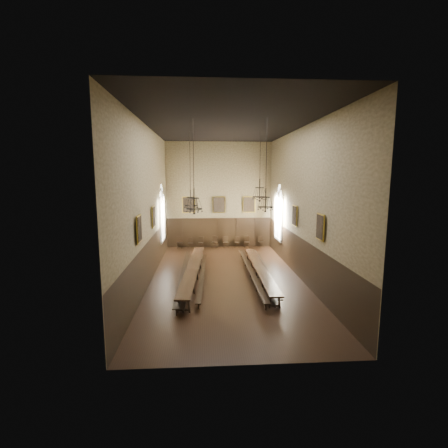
{
  "coord_description": "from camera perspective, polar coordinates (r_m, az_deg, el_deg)",
  "views": [
    {
      "loc": [
        -1.32,
        -18.83,
        6.22
      ],
      "look_at": [
        -0.03,
        1.5,
        3.14
      ],
      "focal_mm": 26.0,
      "sensor_mm": 36.0,
      "label": 1
    }
  ],
  "objects": [
    {
      "name": "table_left",
      "position": [
        19.68,
        -5.45,
        -8.62
      ],
      "size": [
        1.37,
        10.42,
        0.81
      ],
      "rotation": [
        0.0,
        0.0,
        -0.06
      ],
      "color": "black",
      "rests_on": "floor"
    },
    {
      "name": "chair_1",
      "position": [
        28.08,
        -5.96,
        -3.68
      ],
      "size": [
        0.45,
        0.45,
        0.87
      ],
      "rotation": [
        0.0,
        0.0,
        -0.19
      ],
      "color": "black",
      "rests_on": "floor"
    },
    {
      "name": "portrait_right_1",
      "position": [
        16.55,
        16.58,
        -0.51
      ],
      "size": [
        0.12,
        1.0,
        1.3
      ],
      "color": "#B3942B",
      "rests_on": "wall_right"
    },
    {
      "name": "wall_back",
      "position": [
        27.92,
        -0.91,
        5.08
      ],
      "size": [
        9.0,
        0.02,
        9.0
      ],
      "primitive_type": "cube",
      "color": "#8E7E57",
      "rests_on": "ground"
    },
    {
      "name": "wainscot_panelling",
      "position": [
        19.52,
        0.38,
        -6.14
      ],
      "size": [
        9.0,
        18.0,
        2.5
      ],
      "primitive_type": null,
      "color": "black",
      "rests_on": "floor"
    },
    {
      "name": "bench_right_inner",
      "position": [
        20.17,
        4.69,
        -8.47
      ],
      "size": [
        0.34,
        10.71,
        0.48
      ],
      "rotation": [
        0.0,
        0.0,
        -0.0
      ],
      "color": "black",
      "rests_on": "floor"
    },
    {
      "name": "floor",
      "position": [
        19.88,
        0.37,
        -9.66
      ],
      "size": [
        9.0,
        18.0,
        0.02
      ],
      "primitive_type": "cube",
      "color": "black",
      "rests_on": "ground"
    },
    {
      "name": "chandelier_back_right",
      "position": [
        21.35,
        6.28,
        5.48
      ],
      "size": [
        0.94,
        0.94,
        4.37
      ],
      "color": "black",
      "rests_on": "ceiling"
    },
    {
      "name": "chair_7",
      "position": [
        28.45,
        6.46,
        -3.48
      ],
      "size": [
        0.52,
        0.52,
        0.94
      ],
      "rotation": [
        0.0,
        0.0,
        0.29
      ],
      "color": "black",
      "rests_on": "floor"
    },
    {
      "name": "chair_5",
      "position": [
        28.2,
        2.29,
        -3.56
      ],
      "size": [
        0.46,
        0.46,
        0.92
      ],
      "rotation": [
        0.0,
        0.0,
        -0.14
      ],
      "color": "black",
      "rests_on": "floor"
    },
    {
      "name": "portrait_back_2",
      "position": [
        28.1,
        4.42,
        3.44
      ],
      "size": [
        1.1,
        0.12,
        1.4
      ],
      "color": "#B3942B",
      "rests_on": "wall_back"
    },
    {
      "name": "portrait_back_1",
      "position": [
        27.85,
        -0.9,
        3.42
      ],
      "size": [
        1.1,
        0.12,
        1.4
      ],
      "color": "#B3942B",
      "rests_on": "wall_back"
    },
    {
      "name": "chair_2",
      "position": [
        28.0,
        -4.16,
        -3.63
      ],
      "size": [
        0.51,
        0.51,
        0.97
      ],
      "rotation": [
        0.0,
        0.0,
        -0.22
      ],
      "color": "black",
      "rests_on": "floor"
    },
    {
      "name": "wall_right",
      "position": [
        19.78,
        13.55,
        3.38
      ],
      "size": [
        0.02,
        18.0,
        9.0
      ],
      "primitive_type": "cube",
      "color": "#8E7E57",
      "rests_on": "ground"
    },
    {
      "name": "bench_right_outer",
      "position": [
        20.22,
        7.47,
        -8.59
      ],
      "size": [
        0.76,
        9.26,
        0.42
      ],
      "rotation": [
        0.0,
        0.0,
        -0.05
      ],
      "color": "black",
      "rests_on": "floor"
    },
    {
      "name": "chair_6",
      "position": [
        28.19,
        4.02,
        -3.54
      ],
      "size": [
        0.52,
        0.52,
        0.98
      ],
      "rotation": [
        0.0,
        0.0,
        -0.21
      ],
      "color": "black",
      "rests_on": "floor"
    },
    {
      "name": "chair_4",
      "position": [
        28.02,
        0.29,
        -3.6
      ],
      "size": [
        0.49,
        0.49,
        0.97
      ],
      "rotation": [
        0.0,
        0.0,
        0.17
      ],
      "color": "black",
      "rests_on": "floor"
    },
    {
      "name": "portrait_back_0",
      "position": [
        27.85,
        -6.25,
        3.37
      ],
      "size": [
        1.1,
        0.12,
        1.4
      ],
      "color": "#B3942B",
      "rests_on": "wall_back"
    },
    {
      "name": "portrait_left_0",
      "position": [
        20.22,
        -12.3,
        1.25
      ],
      "size": [
        0.12,
        1.0,
        1.3
      ],
      "color": "#B3942B",
      "rests_on": "wall_left"
    },
    {
      "name": "chandelier_back_left",
      "position": [
        21.39,
        -5.9,
        4.09
      ],
      "size": [
        0.85,
        0.85,
        4.93
      ],
      "color": "black",
      "rests_on": "ceiling"
    },
    {
      "name": "portrait_right_0",
      "position": [
        20.78,
        12.33,
        1.45
      ],
      "size": [
        0.12,
        1.0,
        1.3
      ],
      "color": "#B3942B",
      "rests_on": "wall_right"
    },
    {
      "name": "chair_0",
      "position": [
        28.05,
        -7.83,
        -3.63
      ],
      "size": [
        0.46,
        0.46,
        1.02
      ],
      "rotation": [
        0.0,
        0.0,
        0.03
      ],
      "color": "black",
      "rests_on": "floor"
    },
    {
      "name": "chandelier_front_left",
      "position": [
        16.71,
        -5.29,
        3.7
      ],
      "size": [
        0.85,
        0.85,
        4.66
      ],
      "color": "black",
      "rests_on": "ceiling"
    },
    {
      "name": "ceiling",
      "position": [
        19.08,
        0.4,
        17.02
      ],
      "size": [
        9.0,
        18.0,
        0.02
      ],
      "primitive_type": "cube",
      "color": "black",
      "rests_on": "ground"
    },
    {
      "name": "window_left",
      "position": [
        24.69,
        -10.84,
        1.9
      ],
      "size": [
        0.2,
        2.2,
        4.6
      ],
      "primitive_type": null,
      "color": "white",
      "rests_on": "wall_left"
    },
    {
      "name": "bench_left_outer",
      "position": [
        19.74,
        -7.1,
        -8.89
      ],
      "size": [
        0.38,
        10.76,
        0.48
      ],
      "rotation": [
        0.0,
        0.0,
        -0.01
      ],
      "color": "black",
      "rests_on": "floor"
    },
    {
      "name": "wall_left",
      "position": [
        19.17,
        -13.21,
        3.23
      ],
      "size": [
        0.02,
        18.0,
        9.0
      ],
      "primitive_type": "cube",
      "color": "#8E7E57",
      "rests_on": "ground"
    },
    {
      "name": "portrait_left_1",
      "position": [
        15.83,
        -14.72,
        -0.84
      ],
      "size": [
        0.12,
        1.0,
        1.3
      ],
      "color": "#B3942B",
      "rests_on": "wall_left"
    },
    {
      "name": "window_right",
      "position": [
        25.16,
        9.62,
        2.05
      ],
      "size": [
        0.2,
        2.2,
        4.6
      ],
      "primitive_type": null,
      "color": "white",
      "rests_on": "wall_right"
    },
    {
      "name": "chandelier_front_right",
      "position": [
        16.36,
        7.32,
        4.13
      ],
      "size": [
        0.76,
        0.76,
        4.51
      ],
      "color": "black",
      "rests_on": "ceiling"
    },
    {
      "name": "wall_front",
      "position": [
        10.05,
        3.98,
        -1.27
      ],
      "size": [
        9.0,
        0.02,
        9.0
      ],
      "primitive_type": "cube",
      "color": "#8E7E57",
      "rests_on": "ground"
    },
    {
      "name": "table_right",
      "position": [
        19.84,
        6.37,
        -8.58
      ],
      "size": [
        0.8,
        9.57,
        0.75
      ],
      "rotation": [
        0.0,
        0.0,
        -0.01
      ],
      "color": "black",
      "rests_on": "floor"
    },
    {
      "name": "chair_3",
      "position": [
        27.97,
        -1.67,
        -3.6
      ],
      "size": [
        0.56,
        0.56,
        1.01
      ],
      "rotation": [
        0.0,
        0.0,
        -0.29
      ],
      "color": "black",
      "rests_on": "floor"
    },
    {
      "name": "bench_left_inner",
      "position": [
        19.64,
        -3.83,
        -9.06
      ],
      "size": [
        0.63,
        9.23,
        0.42
      ],
      "rotation": [
        0.0,
        0.0,
        -0.04
      ],
      "color": "black",
      "rests_on": "floor"
    }
  ]
}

